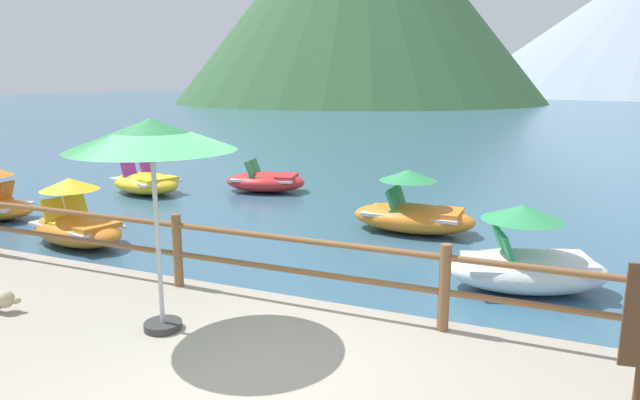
{
  "coord_description": "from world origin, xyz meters",
  "views": [
    {
      "loc": [
        2.69,
        -4.12,
        3.01
      ],
      "look_at": [
        -1.18,
        5.0,
        0.9
      ],
      "focal_mm": 31.76,
      "sensor_mm": 36.0,
      "label": 1
    }
  ],
  "objects_px": {
    "pedal_boat_1": "(146,183)",
    "pedal_boat_4": "(413,212)",
    "pedal_boat_5": "(266,181)",
    "pedal_boat_0": "(76,223)",
    "pedal_boat_3": "(527,262)",
    "beach_umbrella": "(151,138)"
  },
  "relations": [
    {
      "from": "pedal_boat_1",
      "to": "beach_umbrella",
      "type": "bearing_deg",
      "value": -49.16
    },
    {
      "from": "beach_umbrella",
      "to": "pedal_boat_1",
      "type": "bearing_deg",
      "value": 130.84
    },
    {
      "from": "pedal_boat_4",
      "to": "pedal_boat_5",
      "type": "distance_m",
      "value": 5.39
    },
    {
      "from": "pedal_boat_3",
      "to": "pedal_boat_4",
      "type": "xyz_separation_m",
      "value": [
        -2.3,
        2.55,
        -0.02
      ]
    },
    {
      "from": "pedal_boat_1",
      "to": "pedal_boat_3",
      "type": "relative_size",
      "value": 1.01
    },
    {
      "from": "pedal_boat_3",
      "to": "pedal_boat_5",
      "type": "relative_size",
      "value": 1.05
    },
    {
      "from": "pedal_boat_0",
      "to": "beach_umbrella",
      "type": "bearing_deg",
      "value": -34.92
    },
    {
      "from": "beach_umbrella",
      "to": "pedal_boat_3",
      "type": "relative_size",
      "value": 0.88
    },
    {
      "from": "beach_umbrella",
      "to": "pedal_boat_3",
      "type": "xyz_separation_m",
      "value": [
        3.44,
        3.83,
        -2.02
      ]
    },
    {
      "from": "beach_umbrella",
      "to": "pedal_boat_4",
      "type": "relative_size",
      "value": 0.91
    },
    {
      "from": "beach_umbrella",
      "to": "pedal_boat_0",
      "type": "relative_size",
      "value": 0.92
    },
    {
      "from": "pedal_boat_4",
      "to": "pedal_boat_5",
      "type": "xyz_separation_m",
      "value": [
        -4.74,
        2.57,
        -0.13
      ]
    },
    {
      "from": "pedal_boat_1",
      "to": "pedal_boat_4",
      "type": "height_order",
      "value": "pedal_boat_4"
    },
    {
      "from": "pedal_boat_0",
      "to": "pedal_boat_4",
      "type": "height_order",
      "value": "pedal_boat_4"
    },
    {
      "from": "pedal_boat_3",
      "to": "pedal_boat_5",
      "type": "xyz_separation_m",
      "value": [
        -7.04,
        5.11,
        -0.14
      ]
    },
    {
      "from": "pedal_boat_1",
      "to": "pedal_boat_5",
      "type": "height_order",
      "value": "pedal_boat_1"
    },
    {
      "from": "beach_umbrella",
      "to": "pedal_boat_5",
      "type": "relative_size",
      "value": 0.93
    },
    {
      "from": "pedal_boat_3",
      "to": "pedal_boat_1",
      "type": "bearing_deg",
      "value": 159.81
    },
    {
      "from": "pedal_boat_5",
      "to": "pedal_boat_0",
      "type": "bearing_deg",
      "value": -97.85
    },
    {
      "from": "pedal_boat_0",
      "to": "pedal_boat_1",
      "type": "height_order",
      "value": "pedal_boat_0"
    },
    {
      "from": "pedal_boat_0",
      "to": "pedal_boat_5",
      "type": "xyz_separation_m",
      "value": [
        0.81,
        5.87,
        -0.12
      ]
    },
    {
      "from": "pedal_boat_0",
      "to": "pedal_boat_5",
      "type": "bearing_deg",
      "value": 82.15
    }
  ]
}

